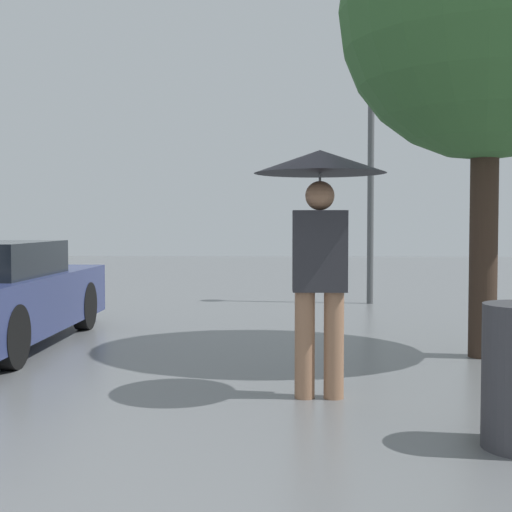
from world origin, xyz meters
TOP-DOWN VIEW (x-y plane):
  - pedestrian at (0.39, 5.07)m, footprint 1.05×1.05m
  - tree at (2.21, 6.89)m, footprint 3.04×3.04m
  - street_lamp at (1.67, 11.91)m, footprint 0.39×0.39m

SIDE VIEW (x-z plane):
  - pedestrian at x=0.39m, z-range 0.54..2.52m
  - street_lamp at x=1.67m, z-range 0.97..5.36m
  - tree at x=2.21m, z-range 1.01..6.11m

